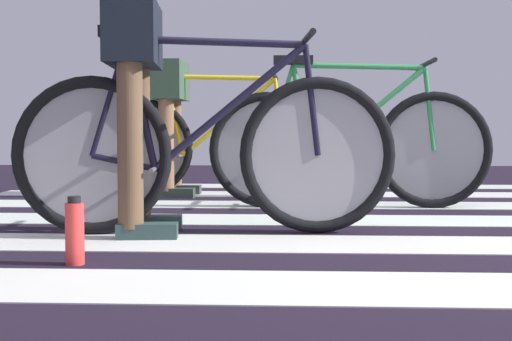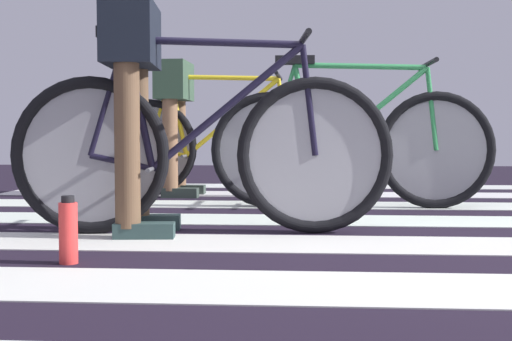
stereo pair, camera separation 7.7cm
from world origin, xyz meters
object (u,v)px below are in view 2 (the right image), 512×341
Objects in this scene: cyclist_1_of_3 at (133,86)px; bicycle_2_of_3 at (351,146)px; bicycle_1_of_3 at (202,149)px; cyclist_3_of_3 at (175,109)px; water_bottle at (68,231)px; bicycle_3_of_3 at (217,144)px.

bicycle_2_of_3 is at bearing 41.20° from cyclist_1_of_3.
bicycle_1_of_3 is 0.42m from cyclist_1_of_3.
cyclist_3_of_3 is (-0.17, 1.87, -0.03)m from cyclist_1_of_3.
bicycle_1_of_3 reaches higher than water_bottle.
cyclist_1_of_3 is 0.89m from water_bottle.
bicycle_3_of_3 is at bearing 0.00° from cyclist_3_of_3.
bicycle_2_of_3 is at bearing -36.84° from bicycle_3_of_3.
bicycle_2_of_3 is (1.06, 1.13, -0.29)m from cyclist_1_of_3.
bicycle_3_of_3 reaches higher than water_bottle.
cyclist_1_of_3 reaches higher than water_bottle.
cyclist_1_of_3 is 1.57m from bicycle_2_of_3.
bicycle_1_of_3 is 0.85m from water_bottle.
bicycle_1_of_3 and bicycle_3_of_3 have the same top height.
bicycle_2_of_3 is 1.18m from bicycle_3_of_3.
cyclist_1_of_3 is (-0.31, -0.03, 0.29)m from bicycle_1_of_3.
bicycle_1_of_3 is 1.00× the size of bicycle_3_of_3.
bicycle_2_of_3 is (0.75, 1.10, 0.00)m from bicycle_1_of_3.
water_bottle is at bearing -122.19° from bicycle_2_of_3.
water_bottle is (-0.37, -0.72, -0.27)m from bicycle_1_of_3.
cyclist_3_of_3 reaches higher than water_bottle.
water_bottle is (0.11, -2.57, -0.53)m from cyclist_3_of_3.
bicycle_2_of_3 is 1.76× the size of cyclist_3_of_3.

